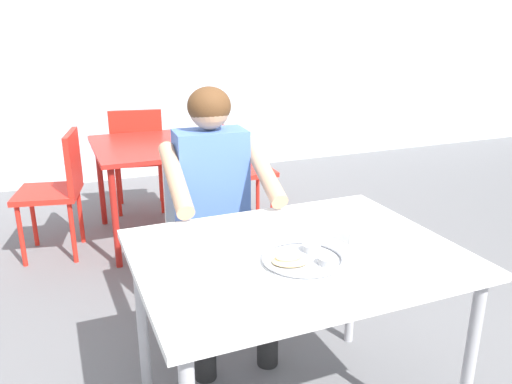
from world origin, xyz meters
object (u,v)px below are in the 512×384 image
object	(u,v)px
chair_red_left	(59,184)
chair_red_far	(138,153)
chair_foreground	(206,229)
table_background_red	(150,155)
drinking_cup	(360,230)
diner_foreground	(216,197)
chair_red_right	(237,166)
thali_tray	(304,258)
table_foreground	(295,268)

from	to	relation	value
chair_red_left	chair_red_far	world-z (taller)	chair_red_far
chair_foreground	table_background_red	bearing A→B (deg)	92.72
drinking_cup	diner_foreground	distance (m)	0.79
diner_foreground	chair_red_right	size ratio (longest dim) A/B	1.54
thali_tray	drinking_cup	bearing A→B (deg)	11.72
thali_tray	table_background_red	bearing A→B (deg)	92.77
table_background_red	chair_foreground	bearing A→B (deg)	-87.28
chair_red_left	table_foreground	bearing A→B (deg)	-69.54
thali_tray	chair_red_right	distance (m)	2.27
table_foreground	chair_red_right	bearing A→B (deg)	75.33
thali_tray	chair_foreground	size ratio (longest dim) A/B	0.33
thali_tray	drinking_cup	size ratio (longest dim) A/B	2.76
diner_foreground	table_background_red	bearing A→B (deg)	91.88
diner_foreground	chair_red_far	xyz separation A→B (m)	(-0.04, 1.99, -0.23)
thali_tray	chair_red_left	world-z (taller)	chair_red_left
thali_tray	chair_red_right	bearing A→B (deg)	75.51
diner_foreground	chair_red_left	distance (m)	1.53
table_foreground	table_background_red	size ratio (longest dim) A/B	1.20
table_background_red	chair_red_left	distance (m)	0.65
thali_tray	chair_red_far	world-z (taller)	chair_red_far
chair_red_right	table_background_red	bearing A→B (deg)	-179.79
table_foreground	diner_foreground	size ratio (longest dim) A/B	0.91
thali_tray	chair_red_left	xyz separation A→B (m)	(-0.74, 2.13, -0.26)
table_foreground	chair_red_left	size ratio (longest dim) A/B	1.33
diner_foreground	chair_red_right	bearing A→B (deg)	66.06
chair_red_left	chair_red_far	bearing A→B (deg)	44.95
diner_foreground	drinking_cup	bearing A→B (deg)	-66.23
chair_red_left	chair_foreground	bearing A→B (deg)	-58.57
table_foreground	chair_red_left	distance (m)	2.18
diner_foreground	chair_red_right	distance (m)	1.56
table_foreground	chair_red_far	distance (m)	2.68
table_background_red	chair_red_right	xyz separation A→B (m)	(0.67, 0.00, -0.15)
table_foreground	thali_tray	size ratio (longest dim) A/B	4.01
table_foreground	chair_red_far	xyz separation A→B (m)	(-0.12, 2.68, -0.16)
drinking_cup	diner_foreground	size ratio (longest dim) A/B	0.08
chair_red_right	table_foreground	bearing A→B (deg)	-104.67
thali_tray	chair_red_right	size ratio (longest dim) A/B	0.35
drinking_cup	table_background_red	distance (m)	2.16
chair_foreground	table_background_red	world-z (taller)	chair_foreground
diner_foreground	table_background_red	size ratio (longest dim) A/B	1.32
table_foreground	chair_red_far	bearing A→B (deg)	92.50
thali_tray	chair_foreground	xyz separation A→B (m)	(-0.05, 1.00, -0.27)
table_background_red	chair_red_far	world-z (taller)	chair_red_far
diner_foreground	chair_red_right	world-z (taller)	diner_foreground
chair_foreground	diner_foreground	size ratio (longest dim) A/B	0.68
drinking_cup	chair_red_left	world-z (taller)	same
chair_foreground	chair_red_right	world-z (taller)	chair_foreground
diner_foreground	table_background_red	xyz separation A→B (m)	(-0.05, 1.40, -0.12)
chair_red_far	drinking_cup	bearing A→B (deg)	-82.48
table_foreground	chair_foreground	size ratio (longest dim) A/B	1.34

